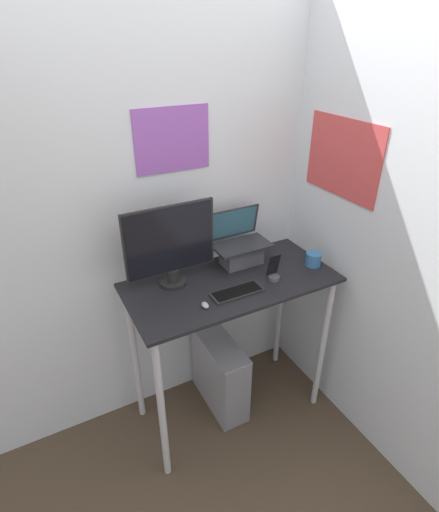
{
  "coord_description": "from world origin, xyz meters",
  "views": [
    {
      "loc": [
        -0.93,
        -1.34,
        2.24
      ],
      "look_at": [
        -0.08,
        0.28,
        1.21
      ],
      "focal_mm": 28.0,
      "sensor_mm": 36.0,
      "label": 1
    }
  ],
  "objects_px": {
    "monitor": "(171,247)",
    "laptop": "(240,249)",
    "computer_tower": "(220,373)",
    "mouse": "(205,305)",
    "cell_phone": "(274,271)",
    "keyboard": "(237,292)"
  },
  "relations": [
    {
      "from": "monitor",
      "to": "laptop",
      "type": "bearing_deg",
      "value": 3.57
    },
    {
      "from": "computer_tower",
      "to": "laptop",
      "type": "bearing_deg",
      "value": 24.23
    },
    {
      "from": "computer_tower",
      "to": "mouse",
      "type": "bearing_deg",
      "value": -132.25
    },
    {
      "from": "monitor",
      "to": "computer_tower",
      "type": "distance_m",
      "value": 1.03
    },
    {
      "from": "cell_phone",
      "to": "computer_tower",
      "type": "distance_m",
      "value": 0.87
    },
    {
      "from": "mouse",
      "to": "cell_phone",
      "type": "xyz_separation_m",
      "value": [
        0.45,
        0.06,
        0.04
      ]
    },
    {
      "from": "monitor",
      "to": "computer_tower",
      "type": "height_order",
      "value": "monitor"
    },
    {
      "from": "monitor",
      "to": "mouse",
      "type": "relative_size",
      "value": 9.29
    },
    {
      "from": "laptop",
      "to": "cell_phone",
      "type": "height_order",
      "value": "laptop"
    },
    {
      "from": "laptop",
      "to": "computer_tower",
      "type": "bearing_deg",
      "value": -155.77
    },
    {
      "from": "mouse",
      "to": "cell_phone",
      "type": "distance_m",
      "value": 0.46
    },
    {
      "from": "laptop",
      "to": "keyboard",
      "type": "relative_size",
      "value": 1.18
    },
    {
      "from": "monitor",
      "to": "keyboard",
      "type": "height_order",
      "value": "monitor"
    },
    {
      "from": "laptop",
      "to": "cell_phone",
      "type": "relative_size",
      "value": 2.12
    },
    {
      "from": "cell_phone",
      "to": "laptop",
      "type": "bearing_deg",
      "value": 106.08
    },
    {
      "from": "monitor",
      "to": "keyboard",
      "type": "relative_size",
      "value": 1.76
    },
    {
      "from": "laptop",
      "to": "computer_tower",
      "type": "xyz_separation_m",
      "value": [
        -0.18,
        -0.08,
        -0.86
      ]
    },
    {
      "from": "keyboard",
      "to": "mouse",
      "type": "relative_size",
      "value": 5.29
    },
    {
      "from": "monitor",
      "to": "computer_tower",
      "type": "xyz_separation_m",
      "value": [
        0.27,
        -0.05,
        -1.0
      ]
    },
    {
      "from": "cell_phone",
      "to": "monitor",
      "type": "bearing_deg",
      "value": 156.83
    },
    {
      "from": "monitor",
      "to": "cell_phone",
      "type": "xyz_separation_m",
      "value": [
        0.52,
        -0.22,
        -0.18
      ]
    },
    {
      "from": "keyboard",
      "to": "mouse",
      "type": "height_order",
      "value": "mouse"
    }
  ]
}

